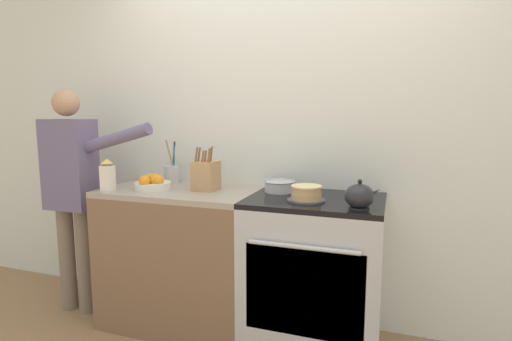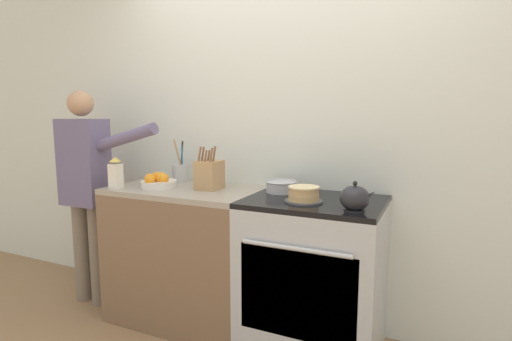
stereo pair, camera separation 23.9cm
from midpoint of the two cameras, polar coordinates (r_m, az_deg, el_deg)
The scene contains 11 objects.
wall_back at distance 2.67m, azimuth 2.15°, elevation 5.74°, with size 8.00×0.04×2.60m.
counter_cabinet at distance 2.81m, azimuth -12.89°, elevation -11.86°, with size 1.00×0.61×0.92m.
stove_range at distance 2.48m, azimuth 5.46°, elevation -14.46°, with size 0.78×0.65×0.92m.
layer_cake at distance 2.25m, azimuth 4.20°, elevation -3.35°, with size 0.21×0.21×0.09m.
tea_kettle at distance 2.11m, azimuth 11.48°, elevation -3.67°, with size 0.19×0.15×0.15m.
mixing_bowl at distance 2.51m, azimuth 0.74°, elevation -2.27°, with size 0.20×0.20×0.07m.
knife_block at distance 2.60m, azimuth -9.80°, elevation -0.69°, with size 0.14×0.16×0.28m.
utensil_crock at distance 2.91m, azimuth -14.27°, elevation -0.36°, with size 0.10×0.10×0.31m.
fruit_bowl at distance 2.70m, azimuth -17.04°, elevation -1.82°, with size 0.24×0.24×0.11m.
milk_carton at distance 2.75m, azimuth -22.82°, elevation -0.70°, with size 0.07×0.07×0.21m.
person_baker at distance 3.10m, azimuth -26.85°, elevation -1.58°, with size 0.91×0.20×1.57m.
Camera 1 is at (0.67, -1.97, 1.41)m, focal length 28.00 mm.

